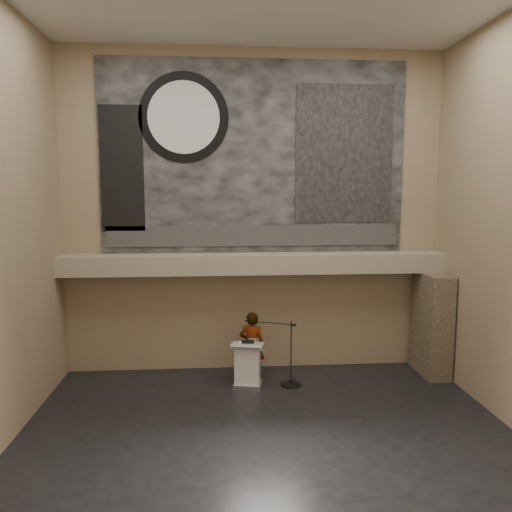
{
  "coord_description": "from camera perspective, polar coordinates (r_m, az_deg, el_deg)",
  "views": [
    {
      "loc": [
        -0.96,
        -9.27,
        4.83
      ],
      "look_at": [
        0.0,
        3.2,
        3.2
      ],
      "focal_mm": 35.0,
      "sensor_mm": 36.0,
      "label": 1
    }
  ],
  "objects": [
    {
      "name": "banner",
      "position": [
        13.3,
        -0.26,
        11.18
      ],
      "size": [
        8.0,
        0.05,
        5.0
      ],
      "primitive_type": "cube",
      "color": "black",
      "rests_on": "wall_back"
    },
    {
      "name": "banner_building_print",
      "position": [
        13.65,
        10.06,
        11.39
      ],
      "size": [
        2.6,
        0.02,
        3.6
      ],
      "primitive_type": "cube",
      "color": "black",
      "rests_on": "banner"
    },
    {
      "name": "sprinkler_left",
      "position": [
        13.01,
        -7.17,
        -2.19
      ],
      "size": [
        0.04,
        0.04,
        0.06
      ],
      "primitive_type": "cylinder",
      "color": "#B2893D",
      "rests_on": "soffit"
    },
    {
      "name": "banner_brick_print",
      "position": [
        13.43,
        -15.08,
        9.61
      ],
      "size": [
        1.1,
        0.02,
        3.2
      ],
      "primitive_type": "cube",
      "color": "black",
      "rests_on": "banner"
    },
    {
      "name": "sprinkler_right",
      "position": [
        13.31,
        8.07,
        -1.99
      ],
      "size": [
        0.04,
        0.04,
        0.06
      ],
      "primitive_type": "cylinder",
      "color": "#B2893D",
      "rests_on": "soffit"
    },
    {
      "name": "wall_front",
      "position": [
        5.38,
        5.9,
        1.19
      ],
      "size": [
        10.0,
        0.02,
        8.5
      ],
      "primitive_type": "cube",
      "color": "#8E735A",
      "rests_on": "floor"
    },
    {
      "name": "banner_text_strip",
      "position": [
        13.28,
        -0.24,
        2.33
      ],
      "size": [
        7.76,
        0.02,
        0.55
      ],
      "primitive_type": "cube",
      "color": "#2E2E2E",
      "rests_on": "banner"
    },
    {
      "name": "lectern",
      "position": [
        12.69,
        -0.96,
        -12.27
      ],
      "size": [
        0.87,
        0.69,
        1.14
      ],
      "rotation": [
        0.0,
        0.0,
        -0.2
      ],
      "color": "silver",
      "rests_on": "floor"
    },
    {
      "name": "stone_pier",
      "position": [
        14.06,
        19.43,
        -7.33
      ],
      "size": [
        0.6,
        1.4,
        2.7
      ],
      "primitive_type": "cube",
      "color": "#46382B",
      "rests_on": "floor"
    },
    {
      "name": "soffit",
      "position": [
        13.04,
        -0.14,
        -0.86
      ],
      "size": [
        10.0,
        0.8,
        0.5
      ],
      "primitive_type": "cube",
      "color": "gray",
      "rests_on": "wall_back"
    },
    {
      "name": "speaker_person",
      "position": [
        12.99,
        -0.45,
        -10.22
      ],
      "size": [
        0.74,
        0.58,
        1.78
      ],
      "primitive_type": "imported",
      "rotation": [
        0.0,
        0.0,
        2.87
      ],
      "color": "white",
      "rests_on": "floor"
    },
    {
      "name": "floor",
      "position": [
        10.49,
        1.43,
        -19.98
      ],
      "size": [
        10.0,
        10.0,
        0.0
      ],
      "primitive_type": "plane",
      "color": "black",
      "rests_on": "ground"
    },
    {
      "name": "papers",
      "position": [
        12.48,
        -1.52,
        -9.96
      ],
      "size": [
        0.27,
        0.34,
        0.0
      ],
      "primitive_type": "cube",
      "rotation": [
        0.0,
        0.0,
        -0.17
      ],
      "color": "white",
      "rests_on": "lectern"
    },
    {
      "name": "binder",
      "position": [
        12.53,
        -0.95,
        -9.8
      ],
      "size": [
        0.3,
        0.24,
        0.04
      ],
      "primitive_type": "cube",
      "rotation": [
        0.0,
        0.0,
        -0.0
      ],
      "color": "black",
      "rests_on": "lectern"
    },
    {
      "name": "banner_clock_rim",
      "position": [
        13.35,
        -8.27,
        15.4
      ],
      "size": [
        2.3,
        0.02,
        2.3
      ],
      "primitive_type": "cylinder",
      "rotation": [
        1.57,
        0.0,
        0.0
      ],
      "color": "black",
      "rests_on": "banner"
    },
    {
      "name": "banner_clock_face",
      "position": [
        13.33,
        -8.27,
        15.41
      ],
      "size": [
        1.84,
        0.02,
        1.84
      ],
      "primitive_type": "cylinder",
      "rotation": [
        1.57,
        0.0,
        0.0
      ],
      "color": "silver",
      "rests_on": "banner"
    },
    {
      "name": "mic_stand",
      "position": [
        12.87,
        3.81,
        -13.44
      ],
      "size": [
        1.38,
        0.72,
        1.65
      ],
      "rotation": [
        0.0,
        0.0,
        -0.39
      ],
      "color": "black",
      "rests_on": "floor"
    },
    {
      "name": "wall_back",
      "position": [
        13.31,
        -0.27,
        4.93
      ],
      "size": [
        10.0,
        0.02,
        8.5
      ],
      "primitive_type": "cube",
      "color": "#8E735A",
      "rests_on": "floor"
    }
  ]
}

